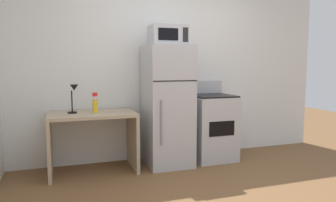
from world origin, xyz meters
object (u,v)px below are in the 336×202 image
desk (93,131)px  refrigerator (167,106)px  spray_bottle (95,105)px  microwave (168,35)px  desk_lamp (74,94)px  oven_range (212,127)px

desk → refrigerator: (0.98, -0.01, 0.28)m
spray_bottle → microwave: size_ratio=0.54×
desk → microwave: (0.98, -0.03, 1.20)m
spray_bottle → refrigerator: 0.95m
desk_lamp → spray_bottle: desk_lamp is taller
desk → desk_lamp: 0.52m
desk → microwave: 1.55m
desk_lamp → spray_bottle: bearing=-5.6°
desk_lamp → microwave: 1.40m
spray_bottle → microwave: 1.28m
desk_lamp → spray_bottle: 0.29m
desk_lamp → refrigerator: 1.21m
desk → oven_range: (1.66, 0.02, -0.05)m
desk_lamp → spray_bottle: size_ratio=1.42×
desk_lamp → spray_bottle: (0.25, -0.02, -0.14)m
desk_lamp → microwave: bearing=-2.7°
oven_range → desk_lamp: bearing=179.7°
microwave → desk: bearing=178.3°
desk_lamp → desk: bearing=-7.2°
refrigerator → microwave: size_ratio=3.46×
spray_bottle → microwave: bearing=-1.9°
oven_range → desk: bearing=-179.4°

